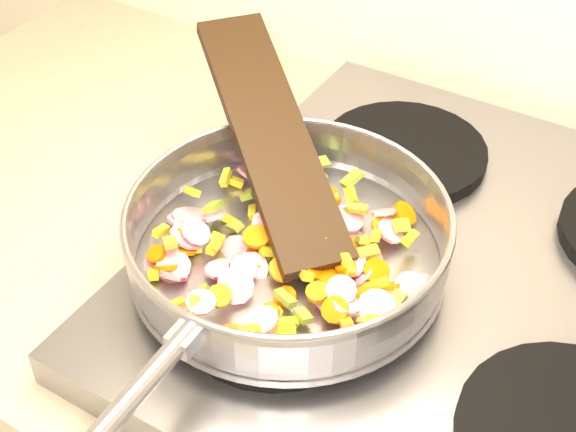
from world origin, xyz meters
The scene contains 6 objects.
cooktop centered at (-0.70, 1.67, 0.92)m, with size 0.60×0.60×0.04m, color #939399.
grate_fl centered at (-0.84, 1.52, 0.95)m, with size 0.19×0.19×0.02m, color black.
grate_bl centered at (-0.84, 1.81, 0.95)m, with size 0.19×0.19×0.02m, color black.
saute_pan centered at (-0.86, 1.57, 0.99)m, with size 0.35×0.52×0.06m.
vegetable_heap centered at (-0.85, 1.57, 0.97)m, with size 0.28×0.28×0.05m.
wooden_spatula centered at (-0.93, 1.66, 1.03)m, with size 0.32×0.07×0.01m, color black.
Camera 1 is at (-0.57, 1.10, 1.50)m, focal length 50.00 mm.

